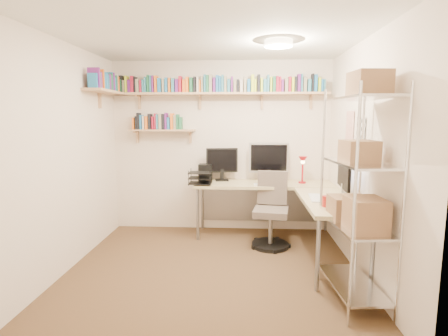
% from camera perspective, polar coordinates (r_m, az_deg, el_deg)
% --- Properties ---
extents(ground, '(3.20, 3.20, 0.00)m').
position_cam_1_polar(ground, '(4.06, -1.94, -16.29)').
color(ground, '#44301D').
rests_on(ground, ground).
extents(room_shell, '(3.24, 3.04, 2.52)m').
position_cam_1_polar(room_shell, '(3.70, -1.99, 6.12)').
color(room_shell, beige).
rests_on(room_shell, ground).
extents(wall_shelves, '(3.12, 1.09, 0.80)m').
position_cam_1_polar(wall_shelves, '(5.04, -5.61, 12.10)').
color(wall_shelves, tan).
rests_on(wall_shelves, ground).
extents(corner_desk, '(2.05, 1.99, 1.33)m').
position_cam_1_polar(corner_desk, '(4.74, 7.51, -3.10)').
color(corner_desk, beige).
rests_on(corner_desk, ground).
extents(office_chair, '(0.52, 0.53, 0.98)m').
position_cam_1_polar(office_chair, '(4.67, 7.70, -7.63)').
color(office_chair, black).
rests_on(office_chair, ground).
extents(wire_rack, '(0.49, 0.88, 2.06)m').
position_cam_1_polar(wire_rack, '(3.30, 21.24, -1.78)').
color(wire_rack, silver).
rests_on(wire_rack, ground).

